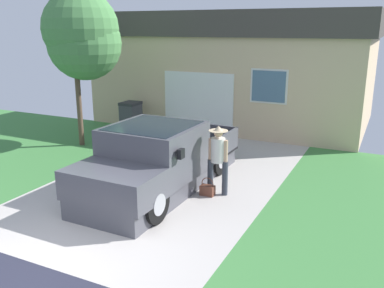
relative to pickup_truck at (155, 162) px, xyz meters
name	(u,v)px	position (x,y,z in m)	size (l,w,h in m)	color
pickup_truck	(155,162)	(0.00, 0.00, 0.00)	(2.08, 5.06, 1.60)	#4A4A52
person_with_hat	(218,155)	(1.36, 0.49, 0.23)	(0.50, 0.44, 1.61)	#333842
handbag	(207,190)	(1.19, 0.29, -0.58)	(0.32, 0.20, 0.43)	brown
house_with_garage	(238,67)	(-1.07, 8.45, 1.44)	(10.56, 6.42, 4.27)	#D1B48C
front_yard_tree	(83,36)	(-4.14, 2.66, 2.73)	(2.39, 2.41, 4.85)	brown
wheeled_trash_bin	(131,116)	(-3.76, 4.57, -0.12)	(0.60, 0.72, 1.10)	#424247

